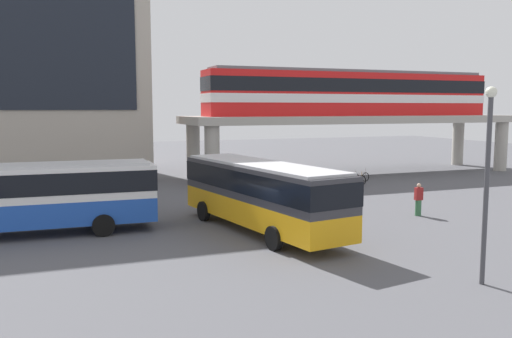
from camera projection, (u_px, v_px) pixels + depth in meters
The scene contains 11 objects.
ground_plane at pixel (216, 204), 32.02m from camera, with size 120.00×120.00×0.00m, color #515156.
elevated_platform at pixel (355, 123), 46.06m from camera, with size 29.64×7.12×5.03m.
train at pixel (352, 93), 45.63m from camera, with size 25.93×2.96×3.84m.
bus_main at pixel (261, 189), 24.66m from camera, with size 4.40×11.31×3.22m.
bus_secondary at pixel (29, 192), 23.90m from camera, with size 11.11×3.00×3.22m.
bicycle_black at pixel (308, 183), 38.27m from camera, with size 1.78×0.35×1.04m.
bicycle_silver at pixel (361, 177), 41.47m from camera, with size 1.77×0.41×1.04m.
bicycle_brown at pixel (355, 181), 39.59m from camera, with size 1.79×0.09×1.04m.
bicycle_blue at pixel (289, 187), 36.33m from camera, with size 1.78×0.34×1.04m.
pedestrian_by_bike_rack at pixel (418, 200), 28.47m from camera, with size 0.43×0.32×1.74m.
lamp_post at pixel (487, 170), 17.07m from camera, with size 0.36×0.36×6.39m.
Camera 1 is at (-9.07, -20.33, 5.74)m, focal length 37.62 mm.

